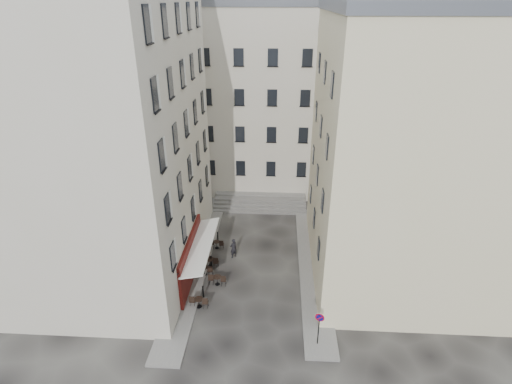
# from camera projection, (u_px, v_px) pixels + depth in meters

# --- Properties ---
(ground) EXTENTS (90.00, 90.00, 0.00)m
(ground) POSITION_uv_depth(u_px,v_px,m) (251.00, 289.00, 28.39)
(ground) COLOR black
(ground) RESTS_ON ground
(sidewalk_left) EXTENTS (2.00, 22.00, 0.12)m
(sidewalk_left) POSITION_uv_depth(u_px,v_px,m) (199.00, 254.00, 32.19)
(sidewalk_left) COLOR slate
(sidewalk_left) RESTS_ON ground
(sidewalk_right) EXTENTS (2.00, 18.00, 0.12)m
(sidewalk_right) POSITION_uv_depth(u_px,v_px,m) (312.00, 266.00, 30.82)
(sidewalk_right) COLOR slate
(sidewalk_right) RESTS_ON ground
(building_left) EXTENTS (12.20, 16.20, 20.60)m
(building_left) POSITION_uv_depth(u_px,v_px,m) (100.00, 135.00, 27.11)
(building_left) COLOR beige
(building_left) RESTS_ON ground
(building_right) EXTENTS (12.20, 14.20, 18.60)m
(building_right) POSITION_uv_depth(u_px,v_px,m) (409.00, 152.00, 26.89)
(building_right) COLOR beige
(building_right) RESTS_ON ground
(building_back) EXTENTS (18.20, 10.20, 18.60)m
(building_back) POSITION_uv_depth(u_px,v_px,m) (254.00, 98.00, 41.40)
(building_back) COLOR beige
(building_back) RESTS_ON ground
(cafe_storefront) EXTENTS (1.74, 7.30, 3.50)m
(cafe_storefront) POSITION_uv_depth(u_px,v_px,m) (192.00, 257.00, 28.69)
(cafe_storefront) COLOR #450E09
(cafe_storefront) RESTS_ON ground
(stone_steps) EXTENTS (9.00, 3.15, 0.80)m
(stone_steps) POSITION_uv_depth(u_px,v_px,m) (260.00, 203.00, 39.49)
(stone_steps) COLOR #5F5C5A
(stone_steps) RESTS_ON ground
(bollard_near) EXTENTS (0.12, 0.12, 0.98)m
(bollard_near) POSITION_uv_depth(u_px,v_px,m) (203.00, 291.00, 27.43)
(bollard_near) COLOR black
(bollard_near) RESTS_ON ground
(bollard_mid) EXTENTS (0.12, 0.12, 0.98)m
(bollard_mid) POSITION_uv_depth(u_px,v_px,m) (211.00, 261.00, 30.57)
(bollard_mid) COLOR black
(bollard_mid) RESTS_ON ground
(bollard_far) EXTENTS (0.12, 0.12, 0.98)m
(bollard_far) POSITION_uv_depth(u_px,v_px,m) (218.00, 236.00, 33.71)
(bollard_far) COLOR black
(bollard_far) RESTS_ON ground
(no_parking_sign) EXTENTS (0.53, 0.20, 2.43)m
(no_parking_sign) POSITION_uv_depth(u_px,v_px,m) (319.00, 323.00, 23.10)
(no_parking_sign) COLOR black
(no_parking_sign) RESTS_ON ground
(bistro_table_a) EXTENTS (1.27, 0.60, 0.90)m
(bistro_table_a) POSITION_uv_depth(u_px,v_px,m) (199.00, 302.00, 26.59)
(bistro_table_a) COLOR black
(bistro_table_a) RESTS_ON ground
(bistro_table_b) EXTENTS (1.29, 0.60, 0.91)m
(bistro_table_b) POSITION_uv_depth(u_px,v_px,m) (217.00, 279.00, 28.67)
(bistro_table_b) COLOR black
(bistro_table_b) RESTS_ON ground
(bistro_table_c) EXTENTS (1.30, 0.61, 0.92)m
(bistro_table_c) POSITION_uv_depth(u_px,v_px,m) (204.00, 270.00, 29.69)
(bistro_table_c) COLOR black
(bistro_table_c) RESTS_ON ground
(bistro_table_d) EXTENTS (1.35, 0.63, 0.95)m
(bistro_table_d) POSITION_uv_depth(u_px,v_px,m) (210.00, 262.00, 30.57)
(bistro_table_d) COLOR black
(bistro_table_d) RESTS_ON ground
(bistro_table_e) EXTENTS (1.17, 0.55, 0.82)m
(bistro_table_e) POSITION_uv_depth(u_px,v_px,m) (217.00, 244.00, 32.88)
(bistro_table_e) COLOR black
(bistro_table_e) RESTS_ON ground
(pedestrian) EXTENTS (0.73, 0.72, 1.70)m
(pedestrian) POSITION_uv_depth(u_px,v_px,m) (233.00, 248.00, 31.56)
(pedestrian) COLOR black
(pedestrian) RESTS_ON ground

